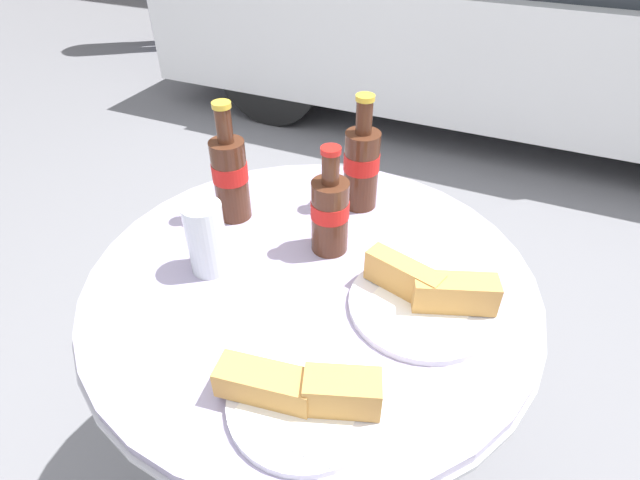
{
  "coord_description": "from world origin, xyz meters",
  "views": [
    {
      "loc": [
        0.28,
        -0.6,
        1.31
      ],
      "look_at": [
        0.0,
        0.04,
        0.76
      ],
      "focal_mm": 28.0,
      "sensor_mm": 36.0,
      "label": 1
    }
  ],
  "objects_px": {
    "cola_bottle_left": "(230,175)",
    "lunch_plate_far": "(426,296)",
    "cola_bottle_center": "(331,212)",
    "parked_car": "(512,3)",
    "bistro_table": "(312,328)",
    "cola_bottle_right": "(361,165)",
    "drinking_glass": "(207,241)",
    "lunch_plate_near": "(303,394)"
  },
  "relations": [
    {
      "from": "cola_bottle_center",
      "to": "lunch_plate_near",
      "type": "distance_m",
      "value": 0.35
    },
    {
      "from": "bistro_table",
      "to": "drinking_glass",
      "type": "height_order",
      "value": "drinking_glass"
    },
    {
      "from": "cola_bottle_center",
      "to": "drinking_glass",
      "type": "distance_m",
      "value": 0.22
    },
    {
      "from": "lunch_plate_near",
      "to": "bistro_table",
      "type": "bearing_deg",
      "value": 112.55
    },
    {
      "from": "cola_bottle_left",
      "to": "lunch_plate_far",
      "type": "height_order",
      "value": "cola_bottle_left"
    },
    {
      "from": "cola_bottle_left",
      "to": "drinking_glass",
      "type": "bearing_deg",
      "value": -73.32
    },
    {
      "from": "cola_bottle_right",
      "to": "cola_bottle_left",
      "type": "bearing_deg",
      "value": -146.88
    },
    {
      "from": "cola_bottle_left",
      "to": "cola_bottle_center",
      "type": "height_order",
      "value": "cola_bottle_left"
    },
    {
      "from": "cola_bottle_right",
      "to": "cola_bottle_center",
      "type": "xyz_separation_m",
      "value": [
        0.0,
        -0.16,
        -0.01
      ]
    },
    {
      "from": "bistro_table",
      "to": "parked_car",
      "type": "distance_m",
      "value": 2.71
    },
    {
      "from": "cola_bottle_right",
      "to": "cola_bottle_center",
      "type": "bearing_deg",
      "value": -89.19
    },
    {
      "from": "cola_bottle_right",
      "to": "drinking_glass",
      "type": "height_order",
      "value": "cola_bottle_right"
    },
    {
      "from": "bistro_table",
      "to": "cola_bottle_center",
      "type": "height_order",
      "value": "cola_bottle_center"
    },
    {
      "from": "bistro_table",
      "to": "cola_bottle_center",
      "type": "relative_size",
      "value": 3.81
    },
    {
      "from": "lunch_plate_far",
      "to": "cola_bottle_right",
      "type": "bearing_deg",
      "value": 130.43
    },
    {
      "from": "cola_bottle_right",
      "to": "drinking_glass",
      "type": "distance_m",
      "value": 0.35
    },
    {
      "from": "cola_bottle_right",
      "to": "parked_car",
      "type": "distance_m",
      "value": 2.47
    },
    {
      "from": "drinking_glass",
      "to": "lunch_plate_far",
      "type": "relative_size",
      "value": 0.56
    },
    {
      "from": "parked_car",
      "to": "cola_bottle_right",
      "type": "bearing_deg",
      "value": -90.89
    },
    {
      "from": "bistro_table",
      "to": "parked_car",
      "type": "xyz_separation_m",
      "value": [
        0.04,
        2.71,
        0.04
      ]
    },
    {
      "from": "cola_bottle_left",
      "to": "lunch_plate_far",
      "type": "bearing_deg",
      "value": -12.93
    },
    {
      "from": "bistro_table",
      "to": "cola_bottle_right",
      "type": "relative_size",
      "value": 3.34
    },
    {
      "from": "drinking_glass",
      "to": "lunch_plate_near",
      "type": "xyz_separation_m",
      "value": [
        0.27,
        -0.19,
        -0.04
      ]
    },
    {
      "from": "cola_bottle_center",
      "to": "lunch_plate_far",
      "type": "xyz_separation_m",
      "value": [
        0.2,
        -0.08,
        -0.06
      ]
    },
    {
      "from": "bistro_table",
      "to": "cola_bottle_left",
      "type": "height_order",
      "value": "cola_bottle_left"
    },
    {
      "from": "drinking_glass",
      "to": "cola_bottle_right",
      "type": "bearing_deg",
      "value": 60.48
    },
    {
      "from": "cola_bottle_right",
      "to": "lunch_plate_near",
      "type": "bearing_deg",
      "value": -78.23
    },
    {
      "from": "cola_bottle_left",
      "to": "lunch_plate_far",
      "type": "xyz_separation_m",
      "value": [
        0.42,
        -0.1,
        -0.07
      ]
    },
    {
      "from": "cola_bottle_left",
      "to": "lunch_plate_near",
      "type": "bearing_deg",
      "value": -47.17
    },
    {
      "from": "cola_bottle_right",
      "to": "cola_bottle_center",
      "type": "height_order",
      "value": "cola_bottle_right"
    },
    {
      "from": "cola_bottle_left",
      "to": "cola_bottle_right",
      "type": "bearing_deg",
      "value": 33.12
    },
    {
      "from": "lunch_plate_near",
      "to": "cola_bottle_left",
      "type": "bearing_deg",
      "value": 132.83
    },
    {
      "from": "cola_bottle_left",
      "to": "parked_car",
      "type": "height_order",
      "value": "parked_car"
    },
    {
      "from": "cola_bottle_center",
      "to": "lunch_plate_near",
      "type": "height_order",
      "value": "cola_bottle_center"
    },
    {
      "from": "parked_car",
      "to": "lunch_plate_near",
      "type": "bearing_deg",
      "value": -88.76
    },
    {
      "from": "cola_bottle_right",
      "to": "cola_bottle_center",
      "type": "distance_m",
      "value": 0.16
    },
    {
      "from": "cola_bottle_right",
      "to": "lunch_plate_far",
      "type": "xyz_separation_m",
      "value": [
        0.21,
        -0.24,
        -0.07
      ]
    },
    {
      "from": "cola_bottle_left",
      "to": "cola_bottle_right",
      "type": "relative_size",
      "value": 1.01
    },
    {
      "from": "cola_bottle_right",
      "to": "parked_car",
      "type": "height_order",
      "value": "parked_car"
    },
    {
      "from": "cola_bottle_right",
      "to": "drinking_glass",
      "type": "xyz_separation_m",
      "value": [
        -0.17,
        -0.3,
        -0.03
      ]
    },
    {
      "from": "drinking_glass",
      "to": "parked_car",
      "type": "distance_m",
      "value": 2.77
    },
    {
      "from": "cola_bottle_center",
      "to": "parked_car",
      "type": "relative_size",
      "value": 0.05
    }
  ]
}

